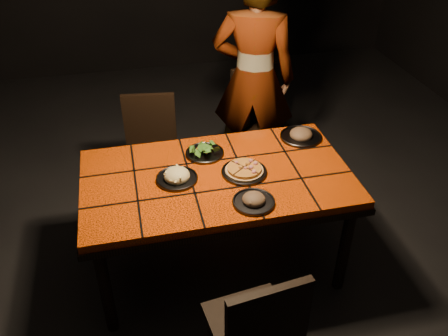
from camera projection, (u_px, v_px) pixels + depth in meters
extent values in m
cube|color=black|center=(218.00, 265.00, 3.27)|extent=(6.00, 7.00, 0.04)
cube|color=#F44B07|center=(217.00, 178.00, 2.85)|extent=(1.60, 0.90, 0.05)
cube|color=black|center=(217.00, 184.00, 2.87)|extent=(1.62, 0.92, 0.04)
cylinder|color=black|center=(106.00, 290.00, 2.65)|extent=(0.07, 0.07, 0.66)
cylinder|color=black|center=(344.00, 249.00, 2.91)|extent=(0.07, 0.07, 0.66)
cylinder|color=black|center=(103.00, 207.00, 3.24)|extent=(0.07, 0.07, 0.66)
cylinder|color=black|center=(302.00, 180.00, 3.50)|extent=(0.07, 0.07, 0.66)
cube|color=black|center=(251.00, 325.00, 2.35)|extent=(0.44, 0.44, 0.04)
cube|color=black|center=(268.00, 323.00, 2.07)|extent=(0.40, 0.09, 0.43)
cylinder|color=black|center=(265.00, 319.00, 2.64)|extent=(0.03, 0.03, 0.40)
cylinder|color=black|center=(210.00, 336.00, 2.55)|extent=(0.03, 0.03, 0.40)
cube|color=black|center=(151.00, 159.00, 3.57)|extent=(0.44, 0.44, 0.04)
cube|color=black|center=(150.00, 120.00, 3.58)|extent=(0.39, 0.09, 0.43)
cylinder|color=black|center=(132.00, 196.00, 3.55)|extent=(0.03, 0.03, 0.40)
cylinder|color=black|center=(174.00, 194.00, 3.57)|extent=(0.03, 0.03, 0.40)
cylinder|color=black|center=(135.00, 171.00, 3.81)|extent=(0.03, 0.03, 0.40)
cylinder|color=black|center=(174.00, 169.00, 3.83)|extent=(0.03, 0.03, 0.40)
cube|color=black|center=(263.00, 127.00, 3.92)|extent=(0.48, 0.48, 0.04)
cube|color=black|center=(254.00, 92.00, 3.91)|extent=(0.41, 0.11, 0.45)
cylinder|color=black|center=(253.00, 165.00, 3.87)|extent=(0.04, 0.04, 0.42)
cylinder|color=black|center=(288.00, 156.00, 3.98)|extent=(0.04, 0.04, 0.42)
cylinder|color=black|center=(236.00, 145.00, 4.12)|extent=(0.04, 0.04, 0.42)
cylinder|color=black|center=(269.00, 137.00, 4.23)|extent=(0.04, 0.04, 0.42)
imported|color=brown|center=(254.00, 79.00, 3.65)|extent=(0.75, 0.61, 1.76)
cylinder|color=#3A3A3F|center=(244.00, 172.00, 2.84)|extent=(0.27, 0.27, 0.01)
torus|color=#3A3A3F|center=(244.00, 171.00, 2.84)|extent=(0.28, 0.28, 0.01)
cylinder|color=tan|center=(244.00, 171.00, 2.83)|extent=(0.32, 0.32, 0.01)
cylinder|color=gold|center=(244.00, 169.00, 2.83)|extent=(0.29, 0.29, 0.02)
cylinder|color=#3A3A3F|center=(177.00, 179.00, 2.79)|extent=(0.25, 0.25, 0.01)
torus|color=#3A3A3F|center=(177.00, 178.00, 2.78)|extent=(0.25, 0.25, 0.01)
ellipsoid|color=#F7EAA3|center=(177.00, 175.00, 2.77)|extent=(0.15, 0.15, 0.08)
cylinder|color=#3A3A3F|center=(205.00, 154.00, 3.01)|extent=(0.24, 0.24, 0.01)
torus|color=#3A3A3F|center=(205.00, 152.00, 3.01)|extent=(0.25, 0.25, 0.01)
cylinder|color=#3A3A3F|center=(254.00, 202.00, 2.61)|extent=(0.24, 0.24, 0.01)
torus|color=#3A3A3F|center=(254.00, 201.00, 2.60)|extent=(0.24, 0.24, 0.01)
ellipsoid|color=brown|center=(254.00, 199.00, 2.59)|extent=(0.14, 0.14, 0.08)
cylinder|color=#3A3A3F|center=(301.00, 137.00, 3.18)|extent=(0.28, 0.28, 0.01)
torus|color=#3A3A3F|center=(301.00, 136.00, 3.17)|extent=(0.28, 0.28, 0.01)
ellipsoid|color=brown|center=(301.00, 133.00, 3.16)|extent=(0.17, 0.17, 0.09)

